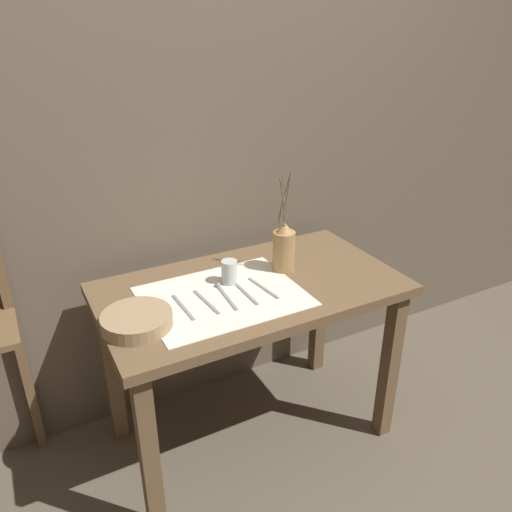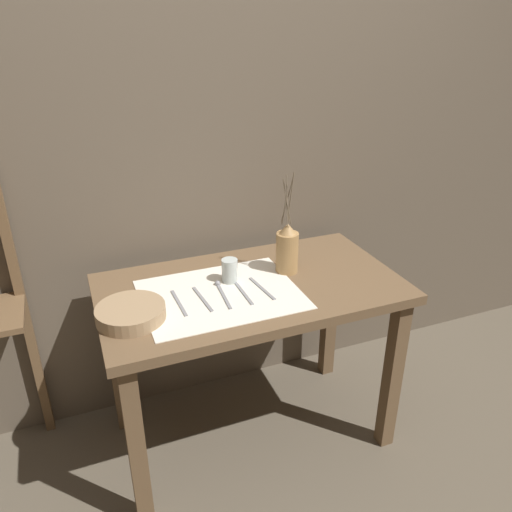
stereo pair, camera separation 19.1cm
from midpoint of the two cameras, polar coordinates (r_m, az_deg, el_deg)
The scene contains 12 objects.
ground_plane at distance 2.42m, azimuth -2.88°, elevation -19.54°, with size 12.00×12.00×0.00m, color brown.
stone_wall_back at distance 2.18m, azimuth -8.63°, elevation 11.64°, with size 7.00×0.06×2.40m.
wooden_table at distance 2.01m, azimuth -3.28°, elevation -6.31°, with size 1.18×0.65×0.77m.
linen_cloth at distance 1.88m, azimuth -6.68°, elevation -4.66°, with size 0.59×0.45×0.00m.
pitcher_with_flowers at distance 2.02m, azimuth 0.51°, elevation 0.88°, with size 0.09×0.09×0.42m.
wooden_bowl at distance 1.76m, azimuth -16.54°, elevation -7.16°, with size 0.24×0.24×0.05m.
glass_tumbler_near at distance 1.95m, azimuth -5.87°, elevation -1.89°, with size 0.06×0.06×0.09m.
fork_inner at distance 1.83m, azimuth -11.32°, elevation -5.84°, with size 0.02×0.19×0.00m.
fork_outer at distance 1.85m, azimuth -8.68°, elevation -5.28°, with size 0.03×0.19×0.00m.
spoon_inner at distance 1.91m, azimuth -6.83°, elevation -3.99°, with size 0.03×0.21×0.02m.
spoon_outer at distance 1.94m, azimuth -4.84°, elevation -3.51°, with size 0.02×0.21×0.02m.
knife_center at distance 1.92m, azimuth -2.02°, elevation -3.74°, with size 0.04×0.19×0.00m.
Camera 1 is at (-0.79, -1.52, 1.71)m, focal length 35.00 mm.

